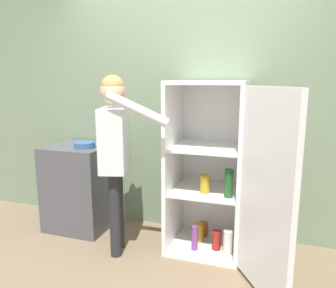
{
  "coord_description": "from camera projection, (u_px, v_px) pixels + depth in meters",
  "views": [
    {
      "loc": [
        0.9,
        -2.26,
        1.59
      ],
      "look_at": [
        -0.06,
        0.62,
        0.98
      ],
      "focal_mm": 35.0,
      "sensor_mm": 36.0,
      "label": 1
    }
  ],
  "objects": [
    {
      "name": "person",
      "position": [
        115.0,
        142.0,
        2.87
      ],
      "size": [
        0.7,
        0.5,
        1.62
      ],
      "color": "#262628",
      "rests_on": "ground_plane"
    },
    {
      "name": "wall_back",
      "position": [
        185.0,
        110.0,
        3.35
      ],
      "size": [
        7.0,
        0.06,
        2.55
      ],
      "color": "gray",
      "rests_on": "ground_plane"
    },
    {
      "name": "refrigerator",
      "position": [
        219.0,
        173.0,
        2.9
      ],
      "size": [
        1.08,
        1.2,
        1.57
      ],
      "color": "white",
      "rests_on": "ground_plane"
    },
    {
      "name": "bowl",
      "position": [
        85.0,
        145.0,
        3.31
      ],
      "size": [
        0.21,
        0.21,
        0.06
      ],
      "color": "#335B8E",
      "rests_on": "counter"
    },
    {
      "name": "counter",
      "position": [
        81.0,
        186.0,
        3.52
      ],
      "size": [
        0.64,
        0.59,
        0.9
      ],
      "color": "#4C4C51",
      "rests_on": "ground_plane"
    },
    {
      "name": "ground_plane",
      "position": [
        151.0,
        275.0,
        2.69
      ],
      "size": [
        12.0,
        12.0,
        0.0
      ],
      "primitive_type": "plane",
      "color": "#7A664C"
    }
  ]
}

